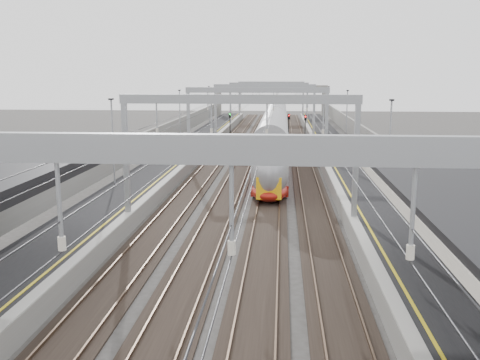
# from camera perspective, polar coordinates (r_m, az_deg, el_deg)

# --- Properties ---
(platform_left) EXTENTS (4.00, 120.00, 1.00)m
(platform_left) POSITION_cam_1_polar(r_m,az_deg,el_deg) (53.35, -6.68, 2.23)
(platform_left) COLOR black
(platform_left) RESTS_ON ground
(platform_right) EXTENTS (4.00, 120.00, 1.00)m
(platform_right) POSITION_cam_1_polar(r_m,az_deg,el_deg) (52.65, 10.68, 2.00)
(platform_right) COLOR black
(platform_right) RESTS_ON ground
(tracks) EXTENTS (11.40, 140.00, 0.20)m
(tracks) POSITION_cam_1_polar(r_m,az_deg,el_deg) (52.47, 1.94, 1.65)
(tracks) COLOR black
(tracks) RESTS_ON ground
(overhead_line) EXTENTS (13.00, 140.00, 6.60)m
(overhead_line) POSITION_cam_1_polar(r_m,az_deg,el_deg) (58.44, 2.28, 8.61)
(overhead_line) COLOR #909398
(overhead_line) RESTS_ON platform_left
(overbridge) EXTENTS (22.00, 2.20, 6.90)m
(overbridge) POSITION_cam_1_polar(r_m,az_deg,el_deg) (106.80, 3.34, 9.22)
(overbridge) COLOR gray
(overbridge) RESTS_ON ground
(wall_left) EXTENTS (0.30, 120.00, 3.20)m
(wall_left) POSITION_cam_1_polar(r_m,az_deg,el_deg) (53.91, -10.05, 3.41)
(wall_left) COLOR gray
(wall_left) RESTS_ON ground
(wall_right) EXTENTS (0.30, 120.00, 3.20)m
(wall_right) POSITION_cam_1_polar(r_m,az_deg,el_deg) (52.93, 14.17, 3.11)
(wall_right) COLOR gray
(wall_right) RESTS_ON ground
(train) EXTENTS (2.66, 48.55, 4.21)m
(train) POSITION_cam_1_polar(r_m,az_deg,el_deg) (57.40, 3.70, 4.48)
(train) COLOR #9F180E
(train) RESTS_ON ground
(signal_green) EXTENTS (0.32, 0.32, 3.48)m
(signal_green) POSITION_cam_1_polar(r_m,az_deg,el_deg) (77.25, -1.07, 6.42)
(signal_green) COLOR black
(signal_green) RESTS_ON ground
(signal_red_near) EXTENTS (0.32, 0.32, 3.48)m
(signal_red_near) POSITION_cam_1_polar(r_m,az_deg,el_deg) (74.95, 5.22, 6.24)
(signal_red_near) COLOR black
(signal_red_near) RESTS_ON ground
(signal_red_far) EXTENTS (0.32, 0.32, 3.48)m
(signal_red_far) POSITION_cam_1_polar(r_m,az_deg,el_deg) (73.06, 6.98, 6.08)
(signal_red_far) COLOR black
(signal_red_far) RESTS_ON ground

